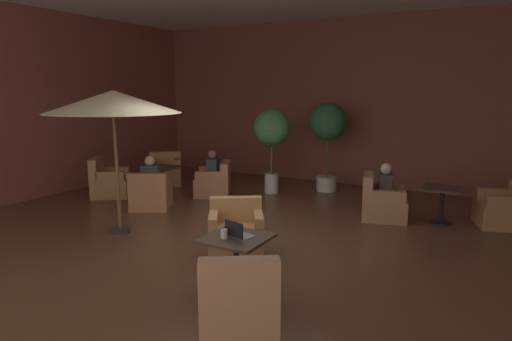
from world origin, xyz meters
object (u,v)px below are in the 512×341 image
(armchair_front_right_north, at_px, (165,172))
(armchair_front_right_west, at_px, (214,183))
(armchair_front_left_east, at_px, (239,308))
(patio_umbrella_tall_red, at_px, (113,103))
(armchair_front_left_north, at_px, (236,235))
(armchair_front_right_east, at_px, (109,182))
(iced_drink_cup, at_px, (224,234))
(open_laptop, at_px, (238,233))
(patron_blue_shirt, at_px, (385,183))
(armchair_front_right_south, at_px, (151,194))
(armchair_mid_center_east, at_px, (382,203))
(patron_with_friend, at_px, (212,166))
(cafe_table_front_right, at_px, (162,173))
(patron_by_window, at_px, (150,174))
(armchair_mid_center_north, at_px, (503,210))
(cafe_table_front_left, at_px, (236,248))
(potted_tree_left_corner, at_px, (328,128))
(potted_tree_mid_left, at_px, (272,132))
(cafe_table_mid_center, at_px, (442,197))

(armchair_front_right_north, distance_m, armchair_front_right_west, 1.81)
(armchair_front_left_east, distance_m, patio_umbrella_tall_red, 4.33)
(armchair_front_left_north, height_order, armchair_front_right_east, armchair_front_right_east)
(iced_drink_cup, relative_size, open_laptop, 0.31)
(armchair_front_right_north, height_order, patron_blue_shirt, patron_blue_shirt)
(armchair_front_right_north, distance_m, armchair_front_right_south, 2.35)
(armchair_front_left_north, xyz_separation_m, armchair_front_left_east, (1.20, -1.89, 0.03))
(armchair_mid_center_east, distance_m, patron_with_friend, 3.83)
(armchair_mid_center_east, distance_m, iced_drink_cup, 4.09)
(armchair_front_right_east, distance_m, open_laptop, 5.69)
(armchair_front_left_east, relative_size, patio_umbrella_tall_red, 0.43)
(armchair_front_left_east, bearing_deg, armchair_mid_center_east, 87.92)
(armchair_front_left_north, height_order, cafe_table_front_right, armchair_front_left_north)
(armchair_front_right_west, distance_m, patron_by_window, 1.67)
(patron_by_window, relative_size, open_laptop, 1.86)
(armchair_front_left_east, bearing_deg, armchair_front_right_north, 136.02)
(armchair_front_right_north, relative_size, armchair_front_right_west, 1.03)
(armchair_front_right_north, bearing_deg, armchair_front_left_north, -38.36)
(armchair_mid_center_east, xyz_separation_m, patron_with_friend, (-3.81, -0.01, 0.38))
(armchair_front_left_north, xyz_separation_m, armchair_mid_center_north, (3.36, 3.48, -0.01))
(cafe_table_front_left, height_order, armchair_front_right_south, armchair_front_right_south)
(potted_tree_left_corner, height_order, potted_tree_mid_left, potted_tree_left_corner)
(armchair_front_right_north, relative_size, patron_blue_shirt, 1.64)
(open_laptop, bearing_deg, armchair_front_right_south, 146.71)
(cafe_table_front_right, bearing_deg, patron_blue_shirt, 6.47)
(armchair_front_right_south, bearing_deg, armchair_front_right_west, 73.64)
(armchair_front_right_north, distance_m, patio_umbrella_tall_red, 4.29)
(cafe_table_front_right, relative_size, patron_blue_shirt, 1.05)
(cafe_table_front_left, xyz_separation_m, patron_with_friend, (-3.03, 3.85, 0.17))
(cafe_table_front_right, xyz_separation_m, potted_tree_mid_left, (2.05, 1.44, 0.91))
(cafe_table_front_left, height_order, patron_blue_shirt, patron_blue_shirt)
(armchair_front_left_north, bearing_deg, open_laptop, -57.00)
(patron_with_friend, bearing_deg, patio_umbrella_tall_red, -86.81)
(armchair_front_right_north, relative_size, patio_umbrella_tall_red, 0.45)
(cafe_table_front_left, distance_m, patron_blue_shirt, 3.96)
(potted_tree_mid_left, bearing_deg, potted_tree_left_corner, 38.07)
(armchair_mid_center_north, relative_size, patron_blue_shirt, 1.44)
(cafe_table_front_left, height_order, potted_tree_left_corner, potted_tree_left_corner)
(armchair_mid_center_north, bearing_deg, cafe_table_front_right, -170.74)
(cafe_table_mid_center, bearing_deg, potted_tree_mid_left, 170.44)
(cafe_table_front_right, height_order, patron_by_window, patron_by_window)
(armchair_front_left_north, distance_m, armchair_mid_center_north, 4.84)
(armchair_mid_center_north, xyz_separation_m, iced_drink_cup, (-2.86, -4.54, 0.42))
(armchair_mid_center_north, height_order, potted_tree_left_corner, potted_tree_left_corner)
(cafe_table_mid_center, xyz_separation_m, potted_tree_mid_left, (-3.78, 0.64, 0.94))
(cafe_table_front_right, height_order, cafe_table_mid_center, same)
(armchair_front_left_east, height_order, armchair_front_right_west, armchair_front_left_east)
(armchair_front_right_north, relative_size, armchair_front_right_east, 1.01)
(armchair_mid_center_north, relative_size, patron_with_friend, 1.51)
(armchair_mid_center_north, xyz_separation_m, patio_umbrella_tall_red, (-5.63, -3.54, 1.88))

